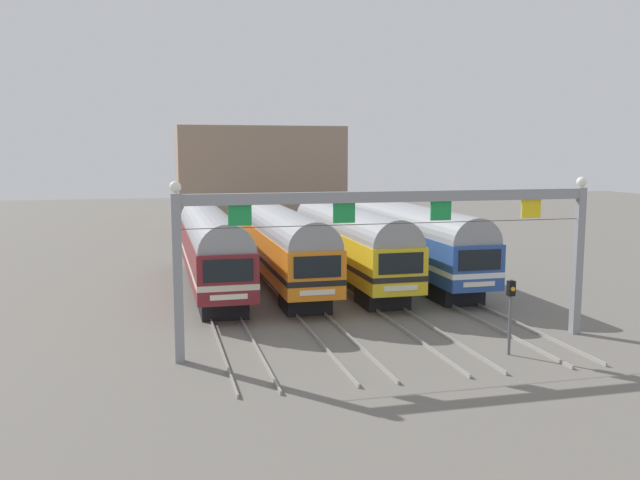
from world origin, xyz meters
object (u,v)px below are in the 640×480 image
catenary_gantry (393,224)px  commuter_train_orange (282,242)px  commuter_train_maroon (211,244)px  commuter_train_yellow (349,240)px  commuter_train_blue (412,238)px  yard_signal_mast (511,303)px

catenary_gantry → commuter_train_orange: bearing=98.8°
commuter_train_maroon → commuter_train_orange: same height
commuter_train_orange → commuter_train_yellow: (4.16, 0.00, 0.00)m
commuter_train_yellow → commuter_train_blue: 4.16m
commuter_train_orange → commuter_train_blue: (8.32, 0.00, 0.00)m
commuter_train_orange → commuter_train_yellow: bearing=0.0°
commuter_train_orange → commuter_train_yellow: same height
commuter_train_maroon → commuter_train_orange: bearing=0.0°
commuter_train_maroon → catenary_gantry: bearing=-65.2°
commuter_train_yellow → commuter_train_blue: same height
commuter_train_yellow → yard_signal_mast: bearing=-82.5°
commuter_train_yellow → commuter_train_orange: bearing=180.0°
commuter_train_orange → catenary_gantry: (2.08, -13.50, 2.43)m
commuter_train_blue → commuter_train_yellow: bearing=180.0°
commuter_train_blue → commuter_train_orange: bearing=180.0°
commuter_train_yellow → yard_signal_mast: 15.87m
commuter_train_orange → commuter_train_blue: same height
commuter_train_orange → commuter_train_blue: size_ratio=1.00×
commuter_train_yellow → commuter_train_blue: size_ratio=1.00×
commuter_train_maroon → yard_signal_mast: commuter_train_maroon is taller
catenary_gantry → yard_signal_mast: (4.16, -2.22, -2.99)m
commuter_train_yellow → catenary_gantry: bearing=-98.8°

